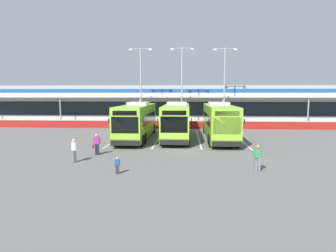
{
  "coord_description": "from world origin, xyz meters",
  "views": [
    {
      "loc": [
        0.8,
        -24.59,
        4.65
      ],
      "look_at": [
        -0.94,
        3.0,
        1.6
      ],
      "focal_mm": 31.26,
      "sensor_mm": 36.0,
      "label": 1
    }
  ],
  "objects_px": {
    "coach_bus_left_centre": "(177,121)",
    "pedestrian_child": "(117,165)",
    "coach_bus_centre": "(219,122)",
    "lamp_post_centre": "(182,82)",
    "coach_bus_leftmost": "(137,122)",
    "pedestrian_near_bin": "(258,157)",
    "lamp_post_east": "(224,82)",
    "pedestrian_in_dark_coat": "(74,150)",
    "pedestrian_with_handbag": "(97,144)",
    "lamp_post_west": "(141,82)"
  },
  "relations": [
    {
      "from": "coach_bus_centre",
      "to": "lamp_post_centre",
      "type": "relative_size",
      "value": 1.11
    },
    {
      "from": "coach_bus_left_centre",
      "to": "lamp_post_west",
      "type": "bearing_deg",
      "value": 117.2
    },
    {
      "from": "coach_bus_left_centre",
      "to": "pedestrian_in_dark_coat",
      "type": "relative_size",
      "value": 7.5
    },
    {
      "from": "pedestrian_with_handbag",
      "to": "lamp_post_centre",
      "type": "height_order",
      "value": "lamp_post_centre"
    },
    {
      "from": "pedestrian_in_dark_coat",
      "to": "lamp_post_centre",
      "type": "relative_size",
      "value": 0.15
    },
    {
      "from": "coach_bus_left_centre",
      "to": "pedestrian_in_dark_coat",
      "type": "height_order",
      "value": "coach_bus_left_centre"
    },
    {
      "from": "coach_bus_left_centre",
      "to": "coach_bus_centre",
      "type": "height_order",
      "value": "same"
    },
    {
      "from": "coach_bus_left_centre",
      "to": "coach_bus_centre",
      "type": "distance_m",
      "value": 4.4
    },
    {
      "from": "coach_bus_left_centre",
      "to": "pedestrian_near_bin",
      "type": "relative_size",
      "value": 7.5
    },
    {
      "from": "coach_bus_centre",
      "to": "lamp_post_east",
      "type": "bearing_deg",
      "value": 80.53
    },
    {
      "from": "coach_bus_centre",
      "to": "lamp_post_centre",
      "type": "height_order",
      "value": "lamp_post_centre"
    },
    {
      "from": "coach_bus_centre",
      "to": "pedestrian_child",
      "type": "relative_size",
      "value": 12.1
    },
    {
      "from": "coach_bus_left_centre",
      "to": "lamp_post_centre",
      "type": "xyz_separation_m",
      "value": [
        0.37,
        10.44,
        4.5
      ]
    },
    {
      "from": "pedestrian_with_handbag",
      "to": "lamp_post_east",
      "type": "xyz_separation_m",
      "value": [
        12.13,
        20.11,
        5.43
      ]
    },
    {
      "from": "coach_bus_centre",
      "to": "pedestrian_near_bin",
      "type": "bearing_deg",
      "value": -85.74
    },
    {
      "from": "coach_bus_leftmost",
      "to": "lamp_post_centre",
      "type": "relative_size",
      "value": 1.11
    },
    {
      "from": "pedestrian_near_bin",
      "to": "coach_bus_centre",
      "type": "bearing_deg",
      "value": 94.26
    },
    {
      "from": "coach_bus_centre",
      "to": "pedestrian_child",
      "type": "xyz_separation_m",
      "value": [
        -7.35,
        -13.62,
        -1.24
      ]
    },
    {
      "from": "lamp_post_west",
      "to": "coach_bus_leftmost",
      "type": "bearing_deg",
      "value": -83.28
    },
    {
      "from": "pedestrian_with_handbag",
      "to": "pedestrian_child",
      "type": "height_order",
      "value": "pedestrian_with_handbag"
    },
    {
      "from": "lamp_post_centre",
      "to": "lamp_post_east",
      "type": "xyz_separation_m",
      "value": [
        5.95,
        0.74,
        0.0
      ]
    },
    {
      "from": "pedestrian_with_handbag",
      "to": "pedestrian_in_dark_coat",
      "type": "distance_m",
      "value": 2.61
    },
    {
      "from": "coach_bus_centre",
      "to": "pedestrian_with_handbag",
      "type": "relative_size",
      "value": 7.5
    },
    {
      "from": "coach_bus_leftmost",
      "to": "lamp_post_centre",
      "type": "xyz_separation_m",
      "value": [
        4.46,
        11.03,
        4.5
      ]
    },
    {
      "from": "lamp_post_west",
      "to": "lamp_post_centre",
      "type": "xyz_separation_m",
      "value": [
        5.77,
        -0.07,
        0.0
      ]
    },
    {
      "from": "coach_bus_centre",
      "to": "pedestrian_with_handbag",
      "type": "xyz_separation_m",
      "value": [
        -10.18,
        -8.41,
        -0.93
      ]
    },
    {
      "from": "pedestrian_near_bin",
      "to": "lamp_post_east",
      "type": "distance_m",
      "value": 24.86
    },
    {
      "from": "coach_bus_centre",
      "to": "pedestrian_near_bin",
      "type": "height_order",
      "value": "coach_bus_centre"
    },
    {
      "from": "coach_bus_leftmost",
      "to": "coach_bus_centre",
      "type": "xyz_separation_m",
      "value": [
        8.46,
        0.06,
        0.0
      ]
    },
    {
      "from": "coach_bus_leftmost",
      "to": "lamp_post_west",
      "type": "height_order",
      "value": "lamp_post_west"
    },
    {
      "from": "coach_bus_centre",
      "to": "lamp_post_centre",
      "type": "bearing_deg",
      "value": 110.04
    },
    {
      "from": "pedestrian_near_bin",
      "to": "coach_bus_leftmost",
      "type": "bearing_deg",
      "value": 126.99
    },
    {
      "from": "coach_bus_leftmost",
      "to": "pedestrian_in_dark_coat",
      "type": "height_order",
      "value": "coach_bus_leftmost"
    },
    {
      "from": "lamp_post_east",
      "to": "lamp_post_west",
      "type": "bearing_deg",
      "value": -176.75
    },
    {
      "from": "lamp_post_centre",
      "to": "pedestrian_near_bin",
      "type": "bearing_deg",
      "value": -78.14
    },
    {
      "from": "lamp_post_centre",
      "to": "coach_bus_centre",
      "type": "bearing_deg",
      "value": -69.96
    },
    {
      "from": "pedestrian_near_bin",
      "to": "lamp_post_east",
      "type": "bearing_deg",
      "value": 87.59
    },
    {
      "from": "lamp_post_west",
      "to": "lamp_post_east",
      "type": "bearing_deg",
      "value": 3.25
    },
    {
      "from": "pedestrian_near_bin",
      "to": "lamp_post_centre",
      "type": "bearing_deg",
      "value": 101.86
    },
    {
      "from": "pedestrian_in_dark_coat",
      "to": "lamp_post_west",
      "type": "bearing_deg",
      "value": 86.87
    },
    {
      "from": "pedestrian_in_dark_coat",
      "to": "lamp_post_centre",
      "type": "bearing_deg",
      "value": 72.32
    },
    {
      "from": "pedestrian_with_handbag",
      "to": "pedestrian_near_bin",
      "type": "height_order",
      "value": "same"
    },
    {
      "from": "pedestrian_with_handbag",
      "to": "pedestrian_in_dark_coat",
      "type": "relative_size",
      "value": 1.0
    },
    {
      "from": "pedestrian_near_bin",
      "to": "pedestrian_in_dark_coat",
      "type": "bearing_deg",
      "value": 172.16
    },
    {
      "from": "lamp_post_east",
      "to": "pedestrian_with_handbag",
      "type": "bearing_deg",
      "value": -121.11
    },
    {
      "from": "coach_bus_left_centre",
      "to": "pedestrian_child",
      "type": "distance_m",
      "value": 14.51
    },
    {
      "from": "coach_bus_centre",
      "to": "pedestrian_near_bin",
      "type": "distance_m",
      "value": 12.61
    },
    {
      "from": "coach_bus_left_centre",
      "to": "pedestrian_in_dark_coat",
      "type": "xyz_separation_m",
      "value": [
        -6.6,
        -11.43,
        -0.91
      ]
    },
    {
      "from": "pedestrian_in_dark_coat",
      "to": "lamp_post_east",
      "type": "bearing_deg",
      "value": 60.24
    },
    {
      "from": "lamp_post_east",
      "to": "lamp_post_centre",
      "type": "bearing_deg",
      "value": -172.93
    }
  ]
}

